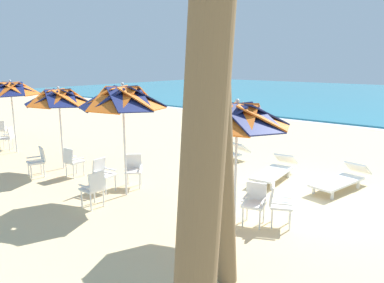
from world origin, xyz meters
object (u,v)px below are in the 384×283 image
at_px(plastic_chair_0, 215,205).
at_px(plastic_chair_5, 94,187).
at_px(beach_umbrella_0, 237,117).
at_px(plastic_chair_7, 38,160).
at_px(beach_umbrella_1, 123,99).
at_px(sun_lounger_2, 275,170).
at_px(beach_umbrella_2, 59,98).
at_px(beach_umbrella_3, 11,89).
at_px(sun_lounger_3, 221,155).
at_px(plastic_chair_2, 255,201).
at_px(plastic_chair_11, 0,129).
at_px(plastic_chair_4, 134,168).
at_px(sun_lounger_1, 341,179).
at_px(plastic_chair_6, 72,160).
at_px(plastic_chair_3, 103,173).
at_px(plastic_chair_8, 8,137).
at_px(palm_tree_0, 221,61).
at_px(plastic_chair_1, 278,203).

bearing_deg(plastic_chair_0, plastic_chair_5, -161.59).
xyz_separation_m(beach_umbrella_0, plastic_chair_7, (-6.41, -0.65, -1.80)).
bearing_deg(beach_umbrella_1, plastic_chair_5, -85.58).
bearing_deg(sun_lounger_2, beach_umbrella_2, -150.53).
bearing_deg(beach_umbrella_3, sun_lounger_3, 28.11).
bearing_deg(plastic_chair_5, plastic_chair_2, 26.30).
bearing_deg(plastic_chair_11, beach_umbrella_3, -11.78).
height_order(plastic_chair_4, sun_lounger_1, plastic_chair_4).
bearing_deg(plastic_chair_2, plastic_chair_6, -174.03).
bearing_deg(beach_umbrella_3, plastic_chair_4, 2.15).
height_order(plastic_chair_0, sun_lounger_3, plastic_chair_0).
xyz_separation_m(plastic_chair_0, plastic_chair_3, (-3.53, -0.09, 0.00)).
distance_m(plastic_chair_2, sun_lounger_1, 3.37).
xyz_separation_m(plastic_chair_4, beach_umbrella_2, (-3.01, -0.28, 1.72)).
bearing_deg(plastic_chair_6, beach_umbrella_3, 175.29).
relative_size(plastic_chair_2, beach_umbrella_2, 0.34).
bearing_deg(beach_umbrella_1, plastic_chair_3, -164.51).
distance_m(beach_umbrella_1, plastic_chair_4, 2.06).
bearing_deg(sun_lounger_1, plastic_chair_3, -139.05).
xyz_separation_m(plastic_chair_3, plastic_chair_8, (-6.58, 0.52, 0.00)).
relative_size(plastic_chair_11, palm_tree_0, 0.16).
relative_size(sun_lounger_2, sun_lounger_3, 0.98).
bearing_deg(plastic_chair_7, plastic_chair_6, 38.26).
bearing_deg(sun_lounger_1, sun_lounger_2, -167.81).
bearing_deg(plastic_chair_6, sun_lounger_2, 36.98).
distance_m(beach_umbrella_2, plastic_chair_6, 2.02).
relative_size(plastic_chair_2, sun_lounger_2, 0.39).
height_order(plastic_chair_4, plastic_chair_6, same).
bearing_deg(plastic_chair_2, plastic_chair_11, 178.73).
relative_size(beach_umbrella_1, sun_lounger_2, 1.29).
height_order(beach_umbrella_3, sun_lounger_2, beach_umbrella_3).
height_order(plastic_chair_2, palm_tree_0, palm_tree_0).
height_order(beach_umbrella_0, palm_tree_0, palm_tree_0).
bearing_deg(plastic_chair_11, sun_lounger_3, 18.40).
distance_m(beach_umbrella_3, plastic_chair_8, 1.93).
relative_size(beach_umbrella_2, sun_lounger_2, 1.17).
bearing_deg(beach_umbrella_0, plastic_chair_3, -176.91).
bearing_deg(plastic_chair_4, plastic_chair_2, 0.20).
distance_m(plastic_chair_7, beach_umbrella_3, 4.03).
distance_m(plastic_chair_5, sun_lounger_1, 6.31).
bearing_deg(plastic_chair_11, beach_umbrella_2, -5.63).
bearing_deg(sun_lounger_2, plastic_chair_2, -70.34).
distance_m(beach_umbrella_0, beach_umbrella_2, 6.63).
xyz_separation_m(plastic_chair_5, beach_umbrella_2, (-3.46, 1.33, 1.72)).
bearing_deg(sun_lounger_1, plastic_chair_6, -148.69).
bearing_deg(sun_lounger_2, beach_umbrella_1, -123.18).
bearing_deg(sun_lounger_1, beach_umbrella_1, -135.96).
xyz_separation_m(plastic_chair_3, plastic_chair_4, (0.30, 0.77, 0.00)).
xyz_separation_m(plastic_chair_8, plastic_chair_11, (-1.88, 0.54, 0.00)).
bearing_deg(plastic_chair_4, plastic_chair_1, 3.23).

